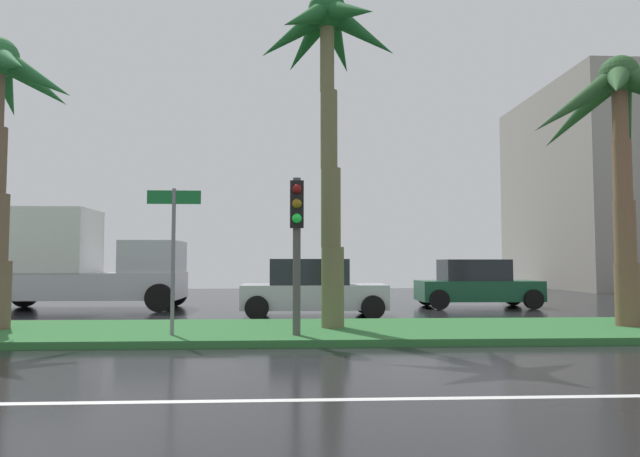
% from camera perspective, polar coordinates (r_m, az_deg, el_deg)
% --- Properties ---
extents(ground_plane, '(90.00, 42.00, 0.10)m').
position_cam_1_polar(ground_plane, '(14.08, -14.22, -10.19)').
color(ground_plane, black).
extents(near_lane_divider_stripe, '(81.00, 0.14, 0.01)m').
position_cam_1_polar(near_lane_divider_stripe, '(7.42, -25.24, -15.80)').
color(near_lane_divider_stripe, white).
rests_on(near_lane_divider_stripe, ground_plane).
extents(median_strip, '(85.50, 4.00, 0.15)m').
position_cam_1_polar(median_strip, '(13.09, -15.08, -10.14)').
color(median_strip, '#2D6B33').
rests_on(median_strip, ground_plane).
extents(palm_tree_centre, '(3.48, 3.46, 7.84)m').
position_cam_1_polar(palm_tree_centre, '(13.63, 0.73, 16.10)').
color(palm_tree_centre, '#676441').
rests_on(palm_tree_centre, median_strip).
extents(palm_tree_centre_right, '(4.77, 4.47, 6.37)m').
position_cam_1_polar(palm_tree_centre_right, '(15.22, 28.43, 9.78)').
color(palm_tree_centre_right, brown).
rests_on(palm_tree_centre_right, median_strip).
extents(traffic_signal_median_right, '(0.28, 0.43, 3.22)m').
position_cam_1_polar(traffic_signal_median_right, '(11.49, -2.38, 0.22)').
color(traffic_signal_median_right, '#4C4C47').
rests_on(traffic_signal_median_right, median_strip).
extents(street_name_sign, '(1.10, 0.08, 3.00)m').
position_cam_1_polar(street_name_sign, '(11.90, -14.71, -1.17)').
color(street_name_sign, slate).
rests_on(street_name_sign, median_strip).
extents(box_truck_lead, '(6.40, 2.64, 3.46)m').
position_cam_1_polar(box_truck_lead, '(21.07, -22.65, -3.40)').
color(box_truck_lead, silver).
rests_on(box_truck_lead, ground_plane).
extents(car_in_traffic_second, '(4.30, 2.02, 1.72)m').
position_cam_1_polar(car_in_traffic_second, '(16.89, -0.79, -6.17)').
color(car_in_traffic_second, silver).
rests_on(car_in_traffic_second, ground_plane).
extents(car_in_traffic_third, '(4.30, 2.02, 1.72)m').
position_cam_1_polar(car_in_traffic_third, '(21.06, 15.65, -5.50)').
color(car_in_traffic_third, '#195133').
rests_on(car_in_traffic_third, ground_plane).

